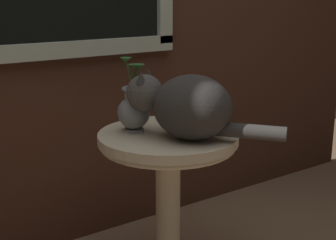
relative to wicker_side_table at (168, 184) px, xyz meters
The scene contains 3 objects.
wicker_side_table is the anchor object (origin of this frame).
cat 0.34m from the wicker_side_table, 81.14° to the right, with size 0.40×0.49×0.24m.
pewter_vase_with_ivy 0.32m from the wicker_side_table, 136.40° to the left, with size 0.12×0.12×0.28m.
Camera 1 is at (-0.74, -1.31, 1.14)m, focal length 52.44 mm.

